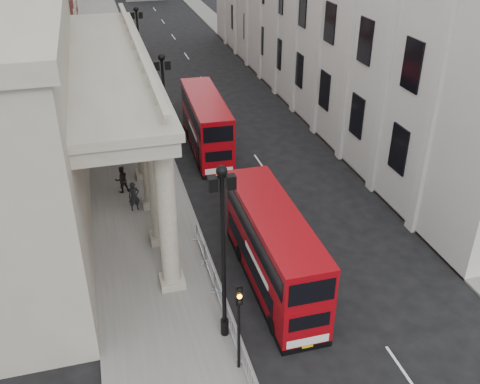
% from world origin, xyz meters
% --- Properties ---
extents(sidewalk_west, '(6.00, 140.00, 0.12)m').
position_xyz_m(sidewalk_west, '(-3.00, 30.00, 0.06)').
color(sidewalk_west, slate).
rests_on(sidewalk_west, ground).
extents(sidewalk_east, '(3.00, 140.00, 0.12)m').
position_xyz_m(sidewalk_east, '(13.50, 30.00, 0.06)').
color(sidewalk_east, slate).
rests_on(sidewalk_east, ground).
extents(kerb, '(0.20, 140.00, 0.14)m').
position_xyz_m(kerb, '(-0.05, 30.00, 0.07)').
color(kerb, slate).
rests_on(kerb, ground).
extents(lamp_post_south, '(1.05, 0.44, 8.32)m').
position_xyz_m(lamp_post_south, '(-0.60, 4.00, 4.91)').
color(lamp_post_south, black).
rests_on(lamp_post_south, sidewalk_west).
extents(lamp_post_mid, '(1.05, 0.44, 8.32)m').
position_xyz_m(lamp_post_mid, '(-0.60, 20.00, 4.91)').
color(lamp_post_mid, black).
rests_on(lamp_post_mid, sidewalk_west).
extents(lamp_post_north, '(1.05, 0.44, 8.32)m').
position_xyz_m(lamp_post_north, '(-0.60, 36.00, 4.91)').
color(lamp_post_north, black).
rests_on(lamp_post_north, sidewalk_west).
extents(traffic_light, '(0.28, 0.33, 4.30)m').
position_xyz_m(traffic_light, '(-0.50, 1.98, 3.11)').
color(traffic_light, black).
rests_on(traffic_light, sidewalk_west).
extents(crowd_barriers, '(0.50, 18.75, 1.10)m').
position_xyz_m(crowd_barriers, '(-0.35, 2.23, 0.67)').
color(crowd_barriers, gray).
rests_on(crowd_barriers, sidewalk_west).
extents(bus_near, '(2.35, 9.59, 4.14)m').
position_xyz_m(bus_near, '(2.58, 6.93, 2.16)').
color(bus_near, maroon).
rests_on(bus_near, ground).
extents(bus_far, '(2.68, 9.74, 4.17)m').
position_xyz_m(bus_far, '(2.76, 23.35, 2.18)').
color(bus_far, '#93060E').
rests_on(bus_far, ground).
extents(pedestrian_a, '(0.73, 0.53, 1.86)m').
position_xyz_m(pedestrian_a, '(-3.39, 15.70, 1.05)').
color(pedestrian_a, black).
rests_on(pedestrian_a, sidewalk_west).
extents(pedestrian_b, '(1.02, 0.89, 1.79)m').
position_xyz_m(pedestrian_b, '(-3.94, 18.19, 1.02)').
color(pedestrian_b, black).
rests_on(pedestrian_b, sidewalk_west).
extents(pedestrian_c, '(0.87, 0.68, 1.58)m').
position_xyz_m(pedestrian_c, '(-2.05, 20.05, 0.91)').
color(pedestrian_c, black).
rests_on(pedestrian_c, sidewalk_west).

